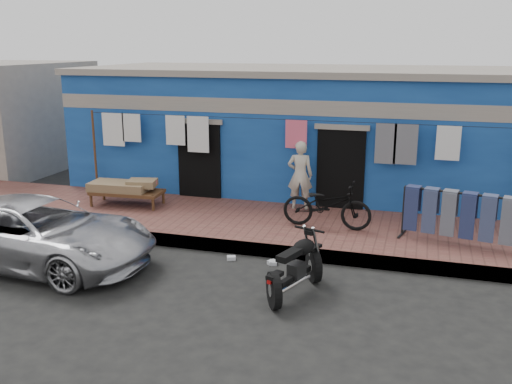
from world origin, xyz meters
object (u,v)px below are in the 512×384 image
at_px(seated_person, 300,175).
at_px(charpoy, 127,193).
at_px(car, 38,232).
at_px(bicycle, 327,200).
at_px(motorcycle, 295,265).
at_px(jeans_rack, 459,217).

bearing_deg(seated_person, charpoy, 4.97).
distance_m(car, bicycle, 5.67).
distance_m(bicycle, motorcycle, 2.89).
height_order(car, seated_person, seated_person).
bearing_deg(motorcycle, bicycle, 108.02).
relative_size(motorcycle, jeans_rack, 0.73).
relative_size(charpoy, jeans_rack, 0.80).
relative_size(car, jeans_rack, 1.99).
bearing_deg(motorcycle, car, -160.66).
height_order(motorcycle, jeans_rack, jeans_rack).
relative_size(seated_person, bicycle, 0.87).
height_order(bicycle, motorcycle, bicycle).
relative_size(car, charpoy, 2.47).
height_order(car, motorcycle, car).
height_order(seated_person, bicycle, seated_person).
relative_size(motorcycle, charpoy, 0.91).
distance_m(car, seated_person, 5.80).
bearing_deg(motorcycle, seated_person, 119.75).
distance_m(motorcycle, jeans_rack, 3.68).
xyz_separation_m(motorcycle, charpoy, (-4.81, 3.21, 0.04)).
bearing_deg(charpoy, car, -90.12).
bearing_deg(seated_person, car, 38.80).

